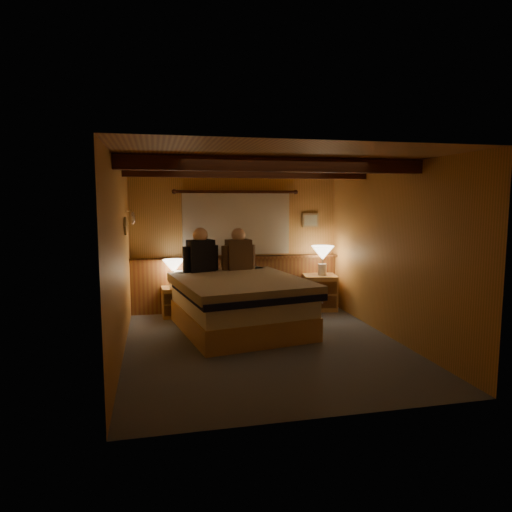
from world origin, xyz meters
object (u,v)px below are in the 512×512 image
object	(u,v)px
nightstand_left	(176,302)
lamp_right	(323,255)
nightstand_right	(320,292)
lamp_left	(173,268)
person_left	(201,254)
person_right	(238,253)
duffel_bag	(194,311)
bed	(238,302)

from	to	relation	value
nightstand_left	lamp_right	distance (m)	2.62
nightstand_right	lamp_left	world-z (taller)	lamp_left
person_left	person_right	bearing A→B (deg)	-9.25
nightstand_left	lamp_left	xyz separation A→B (m)	(-0.03, 0.03, 0.56)
lamp_left	lamp_right	world-z (taller)	lamp_right
lamp_left	duffel_bag	world-z (taller)	lamp_left
nightstand_right	duffel_bag	size ratio (longest dim) A/B	1.04
lamp_right	person_left	xyz separation A→B (m)	(-2.12, -0.11, 0.09)
nightstand_left	duffel_bag	world-z (taller)	nightstand_left
nightstand_right	lamp_left	distance (m)	2.56
nightstand_left	nightstand_right	xyz separation A→B (m)	(2.49, -0.05, 0.06)
nightstand_left	person_left	world-z (taller)	person_left
nightstand_left	person_right	size ratio (longest dim) A/B	0.68
nightstand_left	person_left	xyz separation A→B (m)	(0.40, -0.18, 0.81)
nightstand_left	lamp_left	bearing A→B (deg)	128.15
bed	nightstand_right	distance (m)	1.83
person_right	nightstand_left	bearing A→B (deg)	163.67
person_right	lamp_right	bearing A→B (deg)	-10.24
person_right	duffel_bag	world-z (taller)	person_right
nightstand_right	person_left	xyz separation A→B (m)	(-2.08, -0.13, 0.75)
lamp_right	person_left	distance (m)	2.12
lamp_right	person_right	distance (m)	1.49
bed	lamp_right	bearing A→B (deg)	16.92
bed	nightstand_right	size ratio (longest dim) A/B	3.95
nightstand_right	person_right	xyz separation A→B (m)	(-1.45, -0.05, 0.74)
nightstand_left	person_right	world-z (taller)	person_right
bed	person_left	world-z (taller)	person_left
person_left	duffel_bag	xyz separation A→B (m)	(-0.13, -0.21, -0.88)
lamp_left	person_left	size ratio (longest dim) A/B	0.62
nightstand_left	duffel_bag	bearing A→B (deg)	-58.08
bed	nightstand_left	bearing A→B (deg)	123.87
nightstand_left	nightstand_right	distance (m)	2.49
nightstand_right	duffel_bag	distance (m)	2.25
nightstand_left	person_right	xyz separation A→B (m)	(1.03, -0.10, 0.80)
duffel_bag	nightstand_right	bearing A→B (deg)	-2.38
nightstand_right	bed	bearing A→B (deg)	-141.83
lamp_left	lamp_right	size ratio (longest dim) A/B	0.89
lamp_right	lamp_left	bearing A→B (deg)	177.65
person_left	bed	bearing A→B (deg)	-73.91
nightstand_left	lamp_right	size ratio (longest dim) A/B	0.96
bed	nightstand_left	xyz separation A→B (m)	(-0.88, 0.91, -0.15)
bed	nightstand_right	xyz separation A→B (m)	(1.61, 0.86, -0.09)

